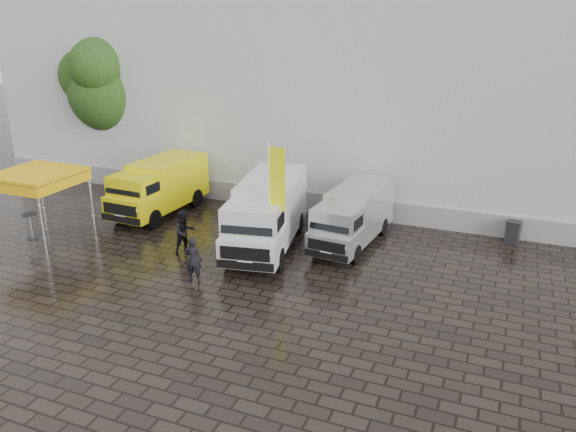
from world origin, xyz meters
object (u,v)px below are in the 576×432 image
object	(u,v)px
flagpole	(274,200)
person_tent	(184,232)
van_yellow	(159,189)
wheelie_bin	(513,232)
van_white	(267,216)
person_front	(193,260)
cocktail_table	(31,226)
van_silver	(353,218)
canopy_tent	(36,176)

from	to	relation	value
flagpole	person_tent	xyz separation A→B (m)	(-3.93, 0.03, -1.82)
van_yellow	wheelie_bin	distance (m)	16.10
van_yellow	van_white	world-z (taller)	van_white
person_front	person_tent	xyz separation A→B (m)	(-1.70, 2.12, 0.05)
cocktail_table	person_tent	xyz separation A→B (m)	(6.91, 1.20, 0.34)
van_silver	van_white	bearing A→B (deg)	-146.84
van_silver	wheelie_bin	distance (m)	6.84
van_silver	cocktail_table	size ratio (longest dim) A/B	4.81
van_yellow	person_front	xyz separation A→B (m)	(5.37, -5.73, -0.42)
person_front	flagpole	bearing A→B (deg)	-150.12
cocktail_table	flagpole	bearing A→B (deg)	6.19
canopy_tent	person_tent	world-z (taller)	canopy_tent
van_white	van_silver	world-z (taller)	van_white
van_yellow	flagpole	xyz separation A→B (m)	(7.61, -3.64, 1.46)
van_yellow	cocktail_table	xyz separation A→B (m)	(-3.23, -4.81, -0.71)
wheelie_bin	flagpole	bearing A→B (deg)	-132.45
van_silver	canopy_tent	xyz separation A→B (m)	(-12.51, -4.28, 1.57)
cocktail_table	van_white	bearing A→B (deg)	16.70
cocktail_table	wheelie_bin	world-z (taller)	cocktail_table
cocktail_table	van_silver	bearing A→B (deg)	19.64
canopy_tent	person_front	bearing A→B (deg)	-8.53
person_tent	wheelie_bin	bearing A→B (deg)	-29.57
flagpole	cocktail_table	size ratio (longest dim) A/B	4.37
person_front	person_tent	size ratio (longest dim) A/B	0.94
cocktail_table	person_tent	world-z (taller)	person_tent
van_white	person_front	distance (m)	4.04
van_yellow	canopy_tent	size ratio (longest dim) A/B	1.79
canopy_tent	cocktail_table	distance (m)	2.23
van_white	person_tent	bearing A→B (deg)	-159.30
van_yellow	van_silver	xyz separation A→B (m)	(9.66, -0.21, -0.10)
van_yellow	flagpole	world-z (taller)	flagpole
van_white	person_front	size ratio (longest dim) A/B	3.80
van_white	van_silver	bearing A→B (deg)	17.59
van_yellow	van_silver	bearing A→B (deg)	1.18
cocktail_table	person_front	bearing A→B (deg)	-6.08
van_yellow	flagpole	size ratio (longest dim) A/B	1.12
person_tent	van_silver	bearing A→B (deg)	-26.79
van_silver	flagpole	size ratio (longest dim) A/B	1.10
van_yellow	van_white	distance (m)	6.78
van_white	flagpole	xyz separation A→B (m)	(1.09, -1.75, 1.33)
van_yellow	canopy_tent	xyz separation A→B (m)	(-2.85, -4.49, 1.47)
van_white	canopy_tent	bearing A→B (deg)	-174.95
flagpole	van_silver	bearing A→B (deg)	59.07
van_yellow	flagpole	bearing A→B (deg)	-23.13
person_tent	canopy_tent	bearing A→B (deg)	131.35
canopy_tent	wheelie_bin	size ratio (longest dim) A/B	3.22
van_silver	person_tent	xyz separation A→B (m)	(-5.98, -3.40, -0.27)
van_silver	person_front	size ratio (longest dim) A/B	3.17
van_white	flagpole	world-z (taller)	flagpole
person_front	wheelie_bin	bearing A→B (deg)	-154.96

